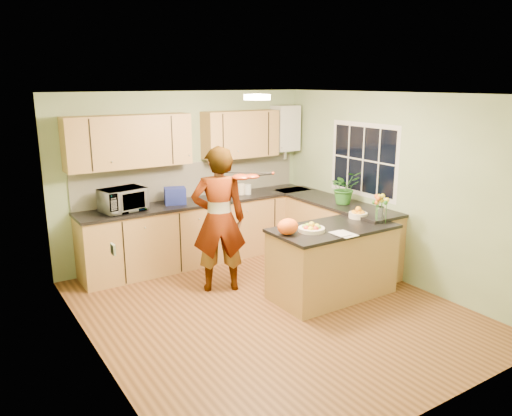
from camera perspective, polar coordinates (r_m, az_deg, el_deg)
floor at (r=6.04m, az=1.69°, el=-11.53°), size 4.50×4.50×0.00m
ceiling at (r=5.45m, az=1.89°, el=12.89°), size 4.00×4.50×0.02m
wall_back at (r=7.53m, az=-7.98°, el=3.56°), size 4.00×0.02×2.50m
wall_front at (r=4.05m, az=20.24°, el=-6.54°), size 4.00×0.02×2.50m
wall_left at (r=4.81m, az=-18.27°, el=-3.13°), size 0.02×4.50×2.50m
wall_right at (r=6.92m, az=15.57°, el=2.23°), size 0.02×4.50×2.50m
back_counter at (r=7.50m, az=-6.11°, el=-2.57°), size 3.64×0.62×0.94m
right_counter at (r=7.48m, az=8.80°, el=-2.68°), size 0.62×2.24×0.94m
splashback at (r=7.57m, az=-7.23°, el=3.26°), size 3.60×0.02×0.52m
upper_cabinets at (r=7.22m, az=-8.84°, el=7.89°), size 3.20×0.34×0.70m
boiler at (r=8.17m, az=3.36°, el=9.08°), size 0.40×0.30×0.86m
window_right at (r=7.27m, az=12.17°, el=5.40°), size 0.01×1.30×1.05m
light_switch at (r=4.25m, az=-16.02°, el=-4.54°), size 0.02×0.09×0.09m
ceiling_lamp at (r=5.70m, az=0.13°, el=12.57°), size 0.30×0.30×0.07m
peninsula_island at (r=6.33m, az=8.72°, el=-6.03°), size 1.57×0.80×0.90m
fruit_dish at (r=5.96m, az=6.37°, el=-2.25°), size 0.32×0.32×0.11m
orange_bowl at (r=6.65m, az=11.59°, el=-0.60°), size 0.24×0.24×0.14m
flower_vase at (r=6.40m, az=14.08°, el=0.95°), size 0.25×0.25×0.46m
orange_bag at (r=5.80m, az=3.66°, el=-2.14°), size 0.32×0.30×0.19m
papers at (r=5.92m, az=10.07°, el=-2.92°), size 0.21×0.28×0.01m
violinist at (r=6.31m, az=-4.27°, el=-1.34°), size 0.80×0.68×1.87m
violin at (r=6.10m, az=-1.72°, el=3.56°), size 0.57×0.49×0.14m
microwave at (r=6.88m, az=-14.97°, el=0.90°), size 0.63×0.48×0.31m
blue_box at (r=7.16m, az=-9.23°, el=1.39°), size 0.34×0.29×0.23m
kettle at (r=7.46m, az=-4.17°, el=2.14°), size 0.17×0.17×0.31m
jar_cream at (r=7.67m, az=-1.70°, el=2.16°), size 0.12×0.12×0.17m
jar_white at (r=7.69m, az=-0.93°, el=2.15°), size 0.13×0.13×0.15m
potted_plant at (r=7.17m, az=10.08°, el=2.33°), size 0.49×0.44×0.47m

